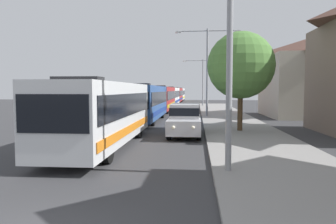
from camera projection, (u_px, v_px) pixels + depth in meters
The scene contains 13 objects.
bus_lead at pixel (104, 112), 15.00m from camera, with size 2.58×10.78×3.21m.
bus_second_in_line at pixel (146, 102), 27.38m from camera, with size 2.58×11.70×3.21m.
bus_middle at pixel (161, 98), 39.59m from camera, with size 2.58×12.33×3.21m.
bus_fourth_in_line at pixel (170, 96), 52.44m from camera, with size 2.58×12.26×3.21m.
bus_rear at pixel (175, 95), 65.23m from camera, with size 2.58×11.73×3.21m.
bus_tail_end at pixel (179, 94), 78.01m from camera, with size 2.58×12.32×3.21m.
white_suv at pixel (185, 118), 18.77m from camera, with size 1.86×5.10×1.90m.
box_truck_oncoming at pixel (165, 94), 76.83m from camera, with size 2.35×7.00×3.15m.
streetlamp_near at pixel (230, 23), 9.89m from camera, with size 5.11×0.28×7.62m.
streetlamp_mid at pixel (207, 63), 30.65m from camera, with size 6.19×0.28×8.43m.
streetlamp_far at pixel (203, 77), 51.48m from camera, with size 6.49×0.28×7.51m.
roadside_tree at pixel (241, 65), 19.87m from camera, with size 4.20×4.20×6.21m.
house_distant_gabled at pixel (304, 78), 32.01m from camera, with size 7.66×9.77×7.78m.
Camera 1 is at (3.07, -4.71, 2.73)m, focal length 33.90 mm.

